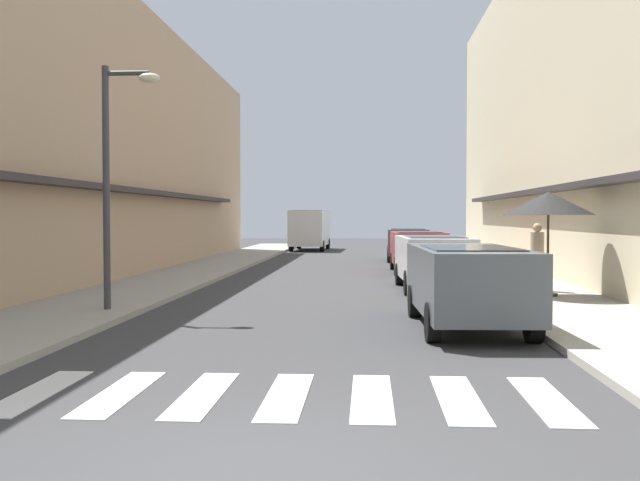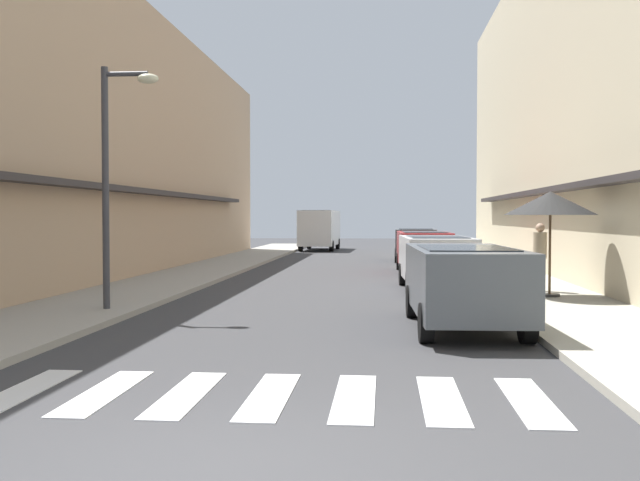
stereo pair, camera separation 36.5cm
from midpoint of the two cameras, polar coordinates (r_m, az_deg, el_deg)
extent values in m
plane|color=#38383A|center=(22.11, 2.14, -3.34)|extent=(90.42, 90.42, 0.00)
cube|color=#9E998E|center=(22.93, -10.78, -3.03)|extent=(2.80, 57.54, 0.12)
cube|color=#ADA899|center=(22.44, 15.36, -3.17)|extent=(2.80, 57.54, 0.12)
cube|color=tan|center=(25.29, -18.79, 7.54)|extent=(5.00, 38.99, 9.10)
cube|color=#332D2D|center=(24.21, -12.77, 3.71)|extent=(0.50, 27.29, 0.16)
cube|color=#332D2D|center=(23.64, 17.70, 3.71)|extent=(0.50, 27.29, 0.16)
cube|color=silver|center=(9.20, -20.86, -10.81)|extent=(0.45, 2.20, 0.01)
cube|color=silver|center=(8.84, -15.20, -11.28)|extent=(0.45, 2.20, 0.01)
cube|color=silver|center=(8.56, -9.10, -11.66)|extent=(0.45, 2.20, 0.01)
cube|color=silver|center=(8.39, -2.65, -11.93)|extent=(0.45, 2.20, 0.01)
cube|color=silver|center=(8.32, 3.99, -12.05)|extent=(0.45, 2.20, 0.01)
cube|color=silver|center=(8.36, 10.67, -12.01)|extent=(0.45, 2.20, 0.01)
cube|color=silver|center=(8.50, 17.19, -11.82)|extent=(0.45, 2.20, 0.01)
cube|color=#4C5156|center=(13.36, 11.83, -2.98)|extent=(1.91, 4.54, 1.13)
cube|color=black|center=(13.12, 11.95, -1.74)|extent=(1.56, 2.56, 0.56)
cylinder|color=black|center=(14.78, 7.87, -4.70)|extent=(0.24, 0.65, 0.64)
cylinder|color=black|center=(15.00, 13.95, -4.64)|extent=(0.24, 0.65, 0.64)
cylinder|color=black|center=(11.87, 9.11, -6.32)|extent=(0.24, 0.65, 0.64)
cylinder|color=black|center=(12.14, 16.63, -6.19)|extent=(0.24, 0.65, 0.64)
cube|color=silver|center=(20.25, 9.48, -1.33)|extent=(1.92, 4.33, 1.13)
cube|color=black|center=(20.02, 9.54, -0.49)|extent=(1.56, 2.44, 0.56)
cylinder|color=black|center=(21.60, 6.94, -2.62)|extent=(0.25, 0.65, 0.64)
cylinder|color=black|center=(21.78, 11.12, -2.60)|extent=(0.25, 0.65, 0.64)
cylinder|color=black|center=(18.81, 7.57, -3.29)|extent=(0.25, 0.65, 0.64)
cylinder|color=black|center=(19.01, 12.36, -3.26)|extent=(0.25, 0.65, 0.64)
cube|color=maroon|center=(26.47, 8.42, -0.57)|extent=(1.82, 4.32, 1.13)
cube|color=black|center=(26.25, 8.45, 0.07)|extent=(1.51, 2.43, 0.56)
cylinder|color=black|center=(27.87, 6.56, -1.61)|extent=(0.23, 0.64, 0.64)
cylinder|color=black|center=(27.98, 9.81, -1.61)|extent=(0.23, 0.64, 0.64)
cylinder|color=black|center=(25.04, 6.85, -2.00)|extent=(0.23, 0.64, 0.64)
cylinder|color=black|center=(25.17, 10.47, -2.00)|extent=(0.23, 0.64, 0.64)
cube|color=#4C5156|center=(33.26, 7.71, -0.08)|extent=(1.85, 4.14, 1.13)
cube|color=black|center=(33.05, 7.73, 0.44)|extent=(1.53, 2.33, 0.56)
cylinder|color=black|center=(34.63, 6.34, -0.93)|extent=(0.24, 0.65, 0.64)
cylinder|color=black|center=(34.67, 8.97, -0.94)|extent=(0.24, 0.65, 0.64)
cylinder|color=black|center=(31.93, 6.34, -1.17)|extent=(0.24, 0.65, 0.64)
cylinder|color=black|center=(31.97, 9.19, -1.17)|extent=(0.24, 0.65, 0.64)
cube|color=silver|center=(43.75, 0.23, 0.99)|extent=(2.14, 5.47, 2.03)
cube|color=black|center=(43.47, 0.20, 1.98)|extent=(1.75, 3.08, 0.56)
cylinder|color=black|center=(45.66, -0.62, -0.24)|extent=(0.24, 0.65, 0.64)
cylinder|color=black|center=(45.45, 1.61, -0.25)|extent=(0.24, 0.65, 0.64)
cylinder|color=black|center=(42.13, -1.27, -0.42)|extent=(0.24, 0.65, 0.64)
cylinder|color=black|center=(41.91, 1.15, -0.43)|extent=(0.24, 0.65, 0.64)
cylinder|color=#38383D|center=(15.58, -15.65, 3.92)|extent=(0.14, 0.14, 4.92)
cylinder|color=#38383D|center=(15.68, -14.15, 12.42)|extent=(0.90, 0.10, 0.10)
ellipsoid|color=beige|center=(15.53, -12.54, 12.16)|extent=(0.44, 0.28, 0.20)
cylinder|color=#262626|center=(18.27, 17.91, -4.05)|extent=(0.48, 0.48, 0.06)
cylinder|color=#4C3823|center=(18.19, 17.95, -0.70)|extent=(0.06, 0.06, 2.20)
cone|color=black|center=(18.18, 17.98, 2.77)|extent=(2.14, 2.14, 0.55)
cylinder|color=#282B33|center=(19.42, 17.19, -2.55)|extent=(0.26, 0.26, 0.83)
cylinder|color=tan|center=(19.38, 17.21, -0.35)|extent=(0.34, 0.34, 0.66)
sphere|color=tan|center=(19.37, 17.23, 0.95)|extent=(0.23, 0.23, 0.23)
camera|label=1|loc=(0.18, -89.38, 0.02)|focal=41.27mm
camera|label=2|loc=(0.18, 90.62, -0.02)|focal=41.27mm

